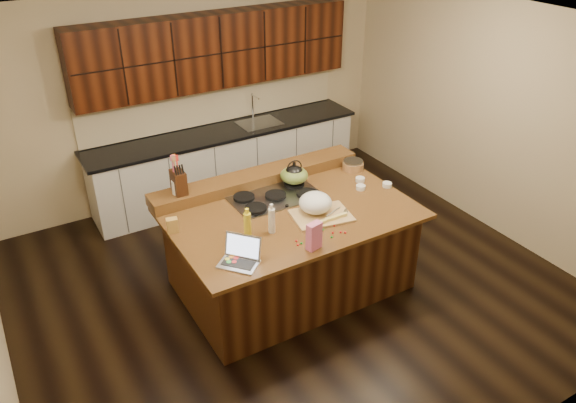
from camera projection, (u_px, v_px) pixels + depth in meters
room at (291, 172)px, 5.36m from camera, size 5.52×5.02×2.72m
island at (290, 248)px, 5.80m from camera, size 2.40×1.60×0.92m
back_ledge at (257, 177)px, 6.06m from camera, size 2.40×0.30×0.12m
cooktop at (276, 197)px, 5.79m from camera, size 0.92×0.52×0.05m
back_counter at (223, 126)px, 7.34m from camera, size 3.70×0.66×2.40m
kettle at (294, 174)px, 5.95m from camera, size 0.27×0.27×0.19m
green_bowl at (294, 175)px, 5.96m from camera, size 0.38×0.38×0.16m
laptop at (240, 256)px, 4.80m from camera, size 0.41×0.42×0.23m
oil_bottle at (248, 226)px, 5.06m from camera, size 0.08×0.08×0.27m
vinegar_bottle at (272, 221)px, 5.17m from camera, size 0.08×0.08×0.25m
wooden_tray at (317, 206)px, 5.46m from camera, size 0.62×0.50×0.23m
ramekin_a at (387, 185)px, 6.00m from camera, size 0.10×0.10×0.04m
ramekin_b at (361, 187)px, 5.95m from camera, size 0.13×0.13×0.04m
ramekin_c at (360, 180)px, 6.10m from camera, size 0.13×0.13×0.04m
strainer_bowl at (353, 166)px, 6.35m from camera, size 0.30×0.30×0.09m
kitchen_timer at (346, 211)px, 5.50m from camera, size 0.10×0.10×0.07m
pink_bag at (314, 236)px, 4.94m from camera, size 0.15×0.10×0.26m
candy_plate at (232, 261)px, 4.82m from camera, size 0.20×0.20×0.01m
package_box at (172, 225)px, 5.20m from camera, size 0.11×0.09×0.14m
utensil_crock at (178, 187)px, 5.60m from camera, size 0.13×0.13×0.14m
knife_block at (179, 182)px, 5.59m from camera, size 0.12×0.20×0.24m
gumdrop_0 at (341, 232)px, 5.21m from camera, size 0.02×0.02×0.02m
gumdrop_1 at (308, 238)px, 5.13m from camera, size 0.02×0.02×0.02m
gumdrop_2 at (345, 233)px, 5.21m from camera, size 0.02×0.02×0.02m
gumdrop_3 at (309, 232)px, 5.22m from camera, size 0.02×0.02×0.02m
gumdrop_4 at (334, 226)px, 5.31m from camera, size 0.02×0.02×0.02m
gumdrop_5 at (332, 237)px, 5.14m from camera, size 0.02×0.02×0.02m
gumdrop_6 at (296, 241)px, 5.09m from camera, size 0.02×0.02×0.02m
gumdrop_7 at (301, 243)px, 5.05m from camera, size 0.02×0.02×0.02m
gumdrop_8 at (321, 233)px, 5.21m from camera, size 0.02×0.02×0.02m
gumdrop_9 at (307, 235)px, 5.17m from camera, size 0.02×0.02×0.02m
gumdrop_10 at (333, 233)px, 5.21m from camera, size 0.02×0.02×0.02m
gumdrop_11 at (323, 230)px, 5.25m from camera, size 0.02×0.02×0.02m
gumdrop_12 at (298, 245)px, 5.03m from camera, size 0.02×0.02×0.02m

